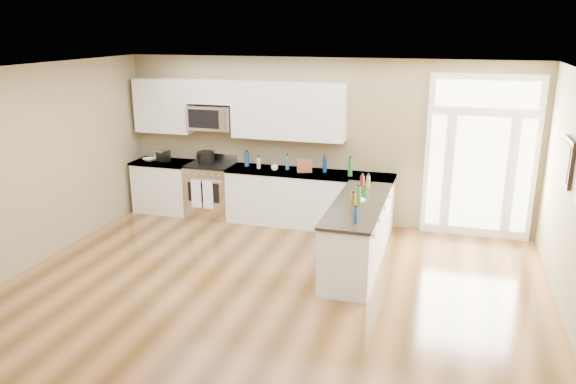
% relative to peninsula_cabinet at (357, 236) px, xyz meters
% --- Properties ---
extents(ground, '(8.00, 8.00, 0.00)m').
position_rel_peninsula_cabinet_xyz_m(ground, '(-0.93, -2.24, -0.43)').
color(ground, '#4F3316').
extents(room_shell, '(8.00, 8.00, 8.00)m').
position_rel_peninsula_cabinet_xyz_m(room_shell, '(-0.93, -2.24, 1.27)').
color(room_shell, '#8D7E59').
rests_on(room_shell, ground).
extents(back_cabinet_left, '(1.10, 0.66, 0.94)m').
position_rel_peninsula_cabinet_xyz_m(back_cabinet_left, '(-3.80, 1.45, 0.00)').
color(back_cabinet_left, white).
rests_on(back_cabinet_left, ground).
extents(back_cabinet_right, '(2.85, 0.66, 0.94)m').
position_rel_peninsula_cabinet_xyz_m(back_cabinet_right, '(-1.08, 1.45, 0.00)').
color(back_cabinet_right, white).
rests_on(back_cabinet_right, ground).
extents(peninsula_cabinet, '(0.69, 2.32, 0.94)m').
position_rel_peninsula_cabinet_xyz_m(peninsula_cabinet, '(0.00, 0.00, 0.00)').
color(peninsula_cabinet, white).
rests_on(peninsula_cabinet, ground).
extents(upper_cabinet_left, '(1.04, 0.33, 0.95)m').
position_rel_peninsula_cabinet_xyz_m(upper_cabinet_left, '(-3.81, 1.59, 1.49)').
color(upper_cabinet_left, white).
rests_on(upper_cabinet_left, room_shell).
extents(upper_cabinet_right, '(1.94, 0.33, 0.95)m').
position_rel_peninsula_cabinet_xyz_m(upper_cabinet_right, '(-1.50, 1.59, 1.49)').
color(upper_cabinet_right, white).
rests_on(upper_cabinet_right, room_shell).
extents(upper_cabinet_short, '(0.82, 0.33, 0.40)m').
position_rel_peninsula_cabinet_xyz_m(upper_cabinet_short, '(-2.88, 1.59, 1.77)').
color(upper_cabinet_short, white).
rests_on(upper_cabinet_short, room_shell).
extents(microwave, '(0.78, 0.41, 0.42)m').
position_rel_peninsula_cabinet_xyz_m(microwave, '(-2.88, 1.56, 1.33)').
color(microwave, silver).
rests_on(microwave, room_shell).
extents(entry_door, '(1.70, 0.10, 2.60)m').
position_rel_peninsula_cabinet_xyz_m(entry_door, '(1.62, 1.71, 0.87)').
color(entry_door, white).
rests_on(entry_door, ground).
extents(wall_art_near, '(0.05, 0.58, 0.58)m').
position_rel_peninsula_cabinet_xyz_m(wall_art_near, '(2.54, -0.04, 1.27)').
color(wall_art_near, black).
rests_on(wall_art_near, room_shell).
extents(kitchen_range, '(0.80, 0.71, 1.08)m').
position_rel_peninsula_cabinet_xyz_m(kitchen_range, '(-2.88, 1.45, 0.04)').
color(kitchen_range, silver).
rests_on(kitchen_range, ground).
extents(stockpot, '(0.37, 0.37, 0.23)m').
position_rel_peninsula_cabinet_xyz_m(stockpot, '(-2.98, 1.50, 0.63)').
color(stockpot, black).
rests_on(stockpot, kitchen_range).
extents(toaster_oven, '(0.30, 0.27, 0.21)m').
position_rel_peninsula_cabinet_xyz_m(toaster_oven, '(-3.81, 1.44, 0.61)').
color(toaster_oven, silver).
rests_on(toaster_oven, back_cabinet_left).
extents(cardboard_box, '(0.29, 0.25, 0.20)m').
position_rel_peninsula_cabinet_xyz_m(cardboard_box, '(-1.17, 1.45, 0.60)').
color(cardboard_box, brown).
rests_on(cardboard_box, back_cabinet_right).
extents(bowl_left, '(0.26, 0.26, 0.05)m').
position_rel_peninsula_cabinet_xyz_m(bowl_left, '(-4.06, 1.40, 0.53)').
color(bowl_left, white).
rests_on(bowl_left, back_cabinet_left).
extents(bowl_peninsula, '(0.23, 0.23, 0.06)m').
position_rel_peninsula_cabinet_xyz_m(bowl_peninsula, '(0.00, -0.04, 0.54)').
color(bowl_peninsula, white).
rests_on(bowl_peninsula, peninsula_cabinet).
extents(cup_counter, '(0.14, 0.14, 0.09)m').
position_rel_peninsula_cabinet_xyz_m(cup_counter, '(-1.67, 1.38, 0.55)').
color(cup_counter, white).
rests_on(cup_counter, back_cabinet_right).
extents(counter_bottles, '(2.40, 2.45, 0.30)m').
position_rel_peninsula_cabinet_xyz_m(counter_bottles, '(-0.69, 0.74, 0.63)').
color(counter_bottles, '#19591E').
rests_on(counter_bottles, back_cabinet_right).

